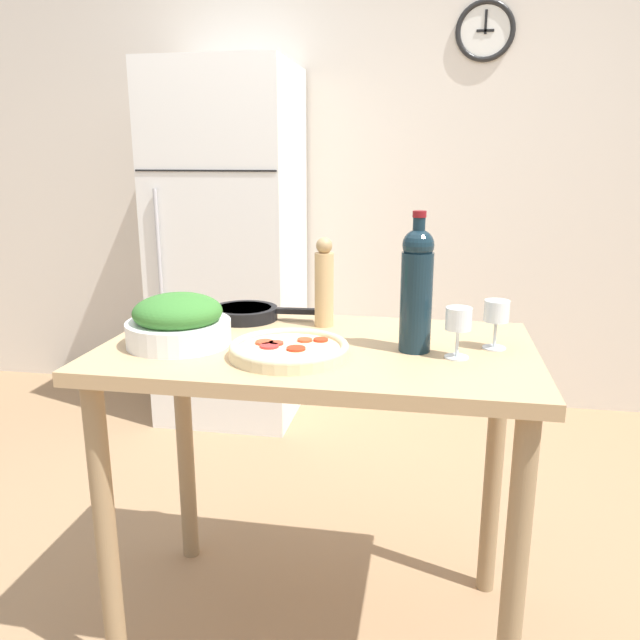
{
  "coord_description": "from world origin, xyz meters",
  "views": [
    {
      "loc": [
        0.29,
        -1.57,
        1.37
      ],
      "look_at": [
        0.0,
        0.03,
        0.95
      ],
      "focal_mm": 35.0,
      "sensor_mm": 36.0,
      "label": 1
    }
  ],
  "objects_px": {
    "wine_bottle": "(417,287)",
    "homemade_pizza": "(289,349)",
    "pepper_mill": "(324,284)",
    "salad_bowl": "(178,322)",
    "refrigerator": "(230,248)",
    "cast_iron_skillet": "(245,313)",
    "wine_glass_near": "(458,322)",
    "wine_glass_far": "(496,314)"
  },
  "relations": [
    {
      "from": "refrigerator",
      "to": "wine_glass_near",
      "type": "relative_size",
      "value": 14.14
    },
    {
      "from": "wine_bottle",
      "to": "homemade_pizza",
      "type": "bearing_deg",
      "value": -161.4
    },
    {
      "from": "pepper_mill",
      "to": "salad_bowl",
      "type": "distance_m",
      "value": 0.44
    },
    {
      "from": "wine_bottle",
      "to": "refrigerator",
      "type": "bearing_deg",
      "value": 122.69
    },
    {
      "from": "wine_glass_near",
      "to": "salad_bowl",
      "type": "xyz_separation_m",
      "value": [
        -0.73,
        -0.01,
        -0.03
      ]
    },
    {
      "from": "refrigerator",
      "to": "pepper_mill",
      "type": "xyz_separation_m",
      "value": [
        0.75,
        -1.38,
        0.1
      ]
    },
    {
      "from": "wine_glass_near",
      "to": "wine_glass_far",
      "type": "xyz_separation_m",
      "value": [
        0.1,
        0.1,
        -0.0
      ]
    },
    {
      "from": "wine_glass_near",
      "to": "salad_bowl",
      "type": "distance_m",
      "value": 0.73
    },
    {
      "from": "wine_glass_far",
      "to": "cast_iron_skillet",
      "type": "height_order",
      "value": "wine_glass_far"
    },
    {
      "from": "wine_bottle",
      "to": "wine_glass_near",
      "type": "relative_size",
      "value": 2.77
    },
    {
      "from": "refrigerator",
      "to": "wine_glass_near",
      "type": "xyz_separation_m",
      "value": [
        1.12,
        -1.63,
        0.07
      ]
    },
    {
      "from": "homemade_pizza",
      "to": "pepper_mill",
      "type": "bearing_deg",
      "value": 83.24
    },
    {
      "from": "wine_bottle",
      "to": "salad_bowl",
      "type": "relative_size",
      "value": 1.29
    },
    {
      "from": "pepper_mill",
      "to": "cast_iron_skillet",
      "type": "xyz_separation_m",
      "value": [
        -0.25,
        0.03,
        -0.11
      ]
    },
    {
      "from": "wine_bottle",
      "to": "cast_iron_skillet",
      "type": "xyz_separation_m",
      "value": [
        -0.53,
        0.23,
        -0.15
      ]
    },
    {
      "from": "refrigerator",
      "to": "homemade_pizza",
      "type": "distance_m",
      "value": 1.83
    },
    {
      "from": "wine_glass_near",
      "to": "pepper_mill",
      "type": "height_order",
      "value": "pepper_mill"
    },
    {
      "from": "wine_glass_far",
      "to": "salad_bowl",
      "type": "distance_m",
      "value": 0.84
    },
    {
      "from": "pepper_mill",
      "to": "homemade_pizza",
      "type": "xyz_separation_m",
      "value": [
        -0.04,
        -0.31,
        -0.11
      ]
    },
    {
      "from": "wine_bottle",
      "to": "wine_glass_near",
      "type": "distance_m",
      "value": 0.14
    },
    {
      "from": "wine_bottle",
      "to": "homemade_pizza",
      "type": "xyz_separation_m",
      "value": [
        -0.31,
        -0.1,
        -0.15
      ]
    },
    {
      "from": "homemade_pizza",
      "to": "refrigerator",
      "type": "bearing_deg",
      "value": 112.77
    },
    {
      "from": "pepper_mill",
      "to": "homemade_pizza",
      "type": "distance_m",
      "value": 0.33
    },
    {
      "from": "refrigerator",
      "to": "wine_glass_near",
      "type": "height_order",
      "value": "refrigerator"
    },
    {
      "from": "pepper_mill",
      "to": "salad_bowl",
      "type": "relative_size",
      "value": 0.95
    },
    {
      "from": "refrigerator",
      "to": "pepper_mill",
      "type": "distance_m",
      "value": 1.57
    },
    {
      "from": "refrigerator",
      "to": "cast_iron_skillet",
      "type": "height_order",
      "value": "refrigerator"
    },
    {
      "from": "wine_bottle",
      "to": "wine_glass_near",
      "type": "bearing_deg",
      "value": -22.25
    },
    {
      "from": "pepper_mill",
      "to": "homemade_pizza",
      "type": "bearing_deg",
      "value": -96.76
    },
    {
      "from": "wine_glass_far",
      "to": "pepper_mill",
      "type": "distance_m",
      "value": 0.5
    },
    {
      "from": "salad_bowl",
      "to": "cast_iron_skillet",
      "type": "height_order",
      "value": "salad_bowl"
    },
    {
      "from": "wine_bottle",
      "to": "cast_iron_skillet",
      "type": "distance_m",
      "value": 0.59
    },
    {
      "from": "wine_glass_near",
      "to": "salad_bowl",
      "type": "relative_size",
      "value": 0.47
    },
    {
      "from": "refrigerator",
      "to": "wine_glass_far",
      "type": "bearing_deg",
      "value": -51.37
    },
    {
      "from": "salad_bowl",
      "to": "homemade_pizza",
      "type": "height_order",
      "value": "salad_bowl"
    },
    {
      "from": "refrigerator",
      "to": "salad_bowl",
      "type": "height_order",
      "value": "refrigerator"
    },
    {
      "from": "wine_glass_far",
      "to": "wine_glass_near",
      "type": "bearing_deg",
      "value": -135.39
    },
    {
      "from": "homemade_pizza",
      "to": "cast_iron_skillet",
      "type": "bearing_deg",
      "value": 122.64
    },
    {
      "from": "wine_bottle",
      "to": "homemade_pizza",
      "type": "height_order",
      "value": "wine_bottle"
    },
    {
      "from": "wine_glass_near",
      "to": "homemade_pizza",
      "type": "xyz_separation_m",
      "value": [
        -0.41,
        -0.06,
        -0.07
      ]
    },
    {
      "from": "wine_bottle",
      "to": "homemade_pizza",
      "type": "relative_size",
      "value": 1.19
    },
    {
      "from": "pepper_mill",
      "to": "homemade_pizza",
      "type": "relative_size",
      "value": 0.87
    }
  ]
}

